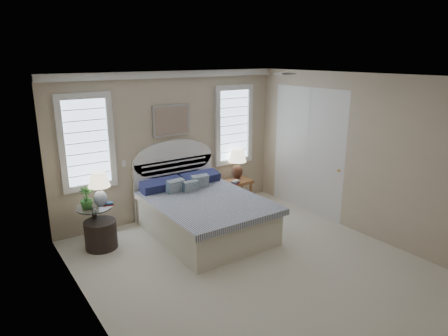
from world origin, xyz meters
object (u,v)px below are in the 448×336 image
(nightstand_right, at_px, (238,187))
(lamp_right, at_px, (237,161))
(bed, at_px, (202,211))
(floor_pot, at_px, (101,234))
(side_table_left, at_px, (95,221))
(lamp_left, at_px, (99,185))

(nightstand_right, height_order, lamp_right, lamp_right)
(bed, relative_size, lamp_right, 3.75)
(bed, bearing_deg, floor_pot, 166.49)
(side_table_left, bearing_deg, bed, -19.74)
(bed, xyz_separation_m, floor_pot, (-1.63, 0.39, -0.16))
(floor_pot, xyz_separation_m, lamp_right, (2.99, 0.43, 0.67))
(side_table_left, xyz_separation_m, lamp_right, (3.01, 0.23, 0.51))
(bed, distance_m, floor_pot, 1.69)
(floor_pot, xyz_separation_m, lamp_left, (0.10, 0.19, 0.75))
(side_table_left, xyz_separation_m, nightstand_right, (2.95, 0.10, -0.00))
(bed, relative_size, floor_pot, 4.54)
(floor_pot, bearing_deg, lamp_right, 8.23)
(bed, xyz_separation_m, side_table_left, (-1.65, 0.59, 0.00))
(lamp_left, bearing_deg, nightstand_right, 2.23)
(lamp_right, bearing_deg, lamp_left, -175.18)
(bed, xyz_separation_m, lamp_left, (-1.54, 0.58, 0.59))
(side_table_left, relative_size, nightstand_right, 1.19)
(lamp_left, bearing_deg, bed, -20.75)
(nightstand_right, distance_m, lamp_left, 2.90)
(nightstand_right, relative_size, floor_pot, 1.06)
(side_table_left, distance_m, nightstand_right, 2.95)
(bed, relative_size, lamp_left, 4.01)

